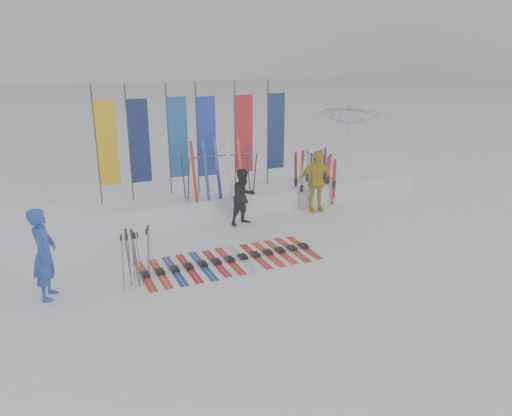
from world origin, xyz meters
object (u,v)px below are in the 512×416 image
person_black (244,197)px  ski_rack (219,169)px  person_blue (44,254)px  person_yellow (316,181)px  tent_canopy (350,148)px  ski_row (229,260)px

person_black → ski_rack: (-0.33, 0.98, 0.59)m
person_blue → person_yellow: 8.00m
tent_canopy → ski_rack: size_ratio=1.59×
ski_row → person_blue: bearing=-177.9°
person_yellow → tent_canopy: bearing=44.5°
ski_rack → person_black: bearing=-71.2°
ski_rack → ski_row: bearing=-106.9°
person_blue → ski_row: size_ratio=0.45×
person_blue → tent_canopy: tent_canopy is taller
person_black → ski_rack: 1.19m
person_black → ski_row: size_ratio=0.39×
person_black → ski_row: (-1.30, -2.19, -0.76)m
person_yellow → person_blue: bearing=-152.2°
tent_canopy → ski_rack: 5.05m
person_black → person_yellow: person_yellow is taller
person_black → person_yellow: size_ratio=0.85×
person_black → tent_canopy: bearing=4.5°
person_blue → ski_rack: size_ratio=0.91×
person_blue → person_yellow: bearing=-56.0°
ski_row → ski_rack: ski_rack is taller
person_black → tent_canopy: size_ratio=0.49×
person_blue → ski_rack: (4.84, 3.31, 0.46)m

